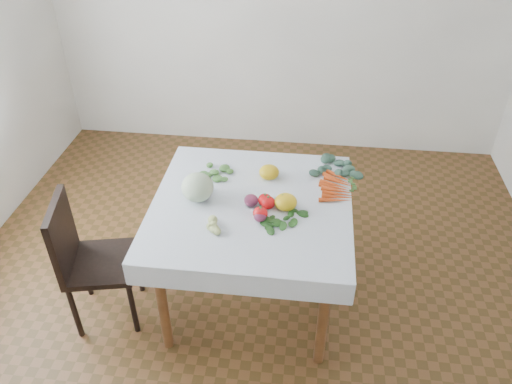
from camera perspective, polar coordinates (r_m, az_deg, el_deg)
ground at (r=3.33m, az=-0.45°, el=-11.68°), size 4.00×4.00×0.00m
table at (r=2.88m, az=-0.51°, el=-2.91°), size 1.00×1.00×0.75m
tablecloth at (r=2.82m, az=-0.53°, el=-1.34°), size 1.12×1.12×0.01m
chair at (r=3.04m, az=-18.95°, el=-6.79°), size 0.46×0.46×0.86m
cabbage at (r=2.82m, az=-6.70°, el=0.54°), size 0.18×0.18×0.16m
tomato_a at (r=2.77m, az=3.04°, el=-1.12°), size 0.09×0.09×0.08m
tomato_b at (r=2.77m, az=1.39°, el=-1.22°), size 0.08×0.08×0.07m
tomato_c at (r=2.69m, az=0.50°, el=-2.44°), size 0.10×0.10×0.07m
tomato_d at (r=2.79m, az=1.03°, el=-0.90°), size 0.09×0.09×0.07m
heirloom_back at (r=3.00m, az=1.51°, el=2.28°), size 0.14×0.14×0.08m
heirloom_front at (r=2.76m, az=3.42°, el=-1.14°), size 0.14×0.14×0.09m
onion_a at (r=2.78m, az=-0.56°, el=-0.96°), size 0.11×0.11×0.07m
onion_b at (r=2.68m, az=0.47°, el=-2.79°), size 0.08×0.08×0.06m
tomatillo_cluster at (r=2.64m, az=-4.15°, el=-3.88°), size 0.14×0.09×0.04m
carrot_bunch at (r=2.95m, az=9.23°, el=0.49°), size 0.19×0.33×0.03m
kale_bunch at (r=3.12m, az=8.90°, el=2.73°), size 0.26×0.25×0.04m
basil_bunch at (r=2.68m, az=3.23°, el=-3.46°), size 0.27×0.23×0.01m
dill_bunch at (r=3.06m, az=-5.06°, el=2.15°), size 0.24×0.20×0.02m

